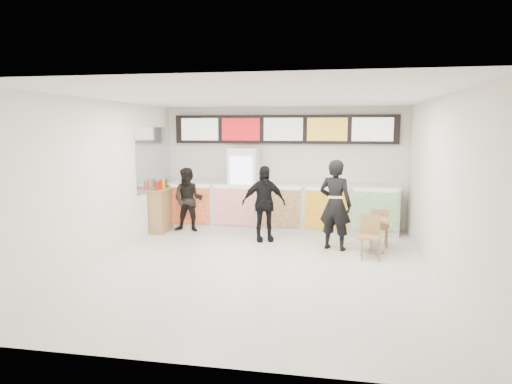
% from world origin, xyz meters
% --- Properties ---
extents(floor, '(7.00, 7.00, 0.00)m').
position_xyz_m(floor, '(0.00, 0.00, 0.00)').
color(floor, beige).
rests_on(floor, ground).
extents(ceiling, '(7.00, 7.00, 0.00)m').
position_xyz_m(ceiling, '(0.00, 0.00, 3.00)').
color(ceiling, white).
rests_on(ceiling, wall_back).
extents(wall_back, '(6.00, 0.00, 6.00)m').
position_xyz_m(wall_back, '(0.00, 3.50, 1.50)').
color(wall_back, silver).
rests_on(wall_back, floor).
extents(wall_left, '(0.00, 7.00, 7.00)m').
position_xyz_m(wall_left, '(-3.00, 0.00, 1.50)').
color(wall_left, silver).
rests_on(wall_left, floor).
extents(wall_right, '(0.00, 7.00, 7.00)m').
position_xyz_m(wall_right, '(3.00, 0.00, 1.50)').
color(wall_right, silver).
rests_on(wall_right, floor).
extents(service_counter, '(5.56, 0.77, 1.14)m').
position_xyz_m(service_counter, '(0.00, 3.09, 0.57)').
color(service_counter, silver).
rests_on(service_counter, floor).
extents(menu_board, '(5.50, 0.14, 0.70)m').
position_xyz_m(menu_board, '(0.00, 3.41, 2.45)').
color(menu_board, black).
rests_on(menu_board, wall_back).
extents(drinks_fridge, '(0.70, 0.67, 2.00)m').
position_xyz_m(drinks_fridge, '(-0.93, 3.11, 1.00)').
color(drinks_fridge, white).
rests_on(drinks_fridge, floor).
extents(mirror_panel, '(0.01, 2.00, 1.50)m').
position_xyz_m(mirror_panel, '(-2.99, 2.45, 1.75)').
color(mirror_panel, '#B2B7BF').
rests_on(mirror_panel, wall_left).
extents(customer_main, '(0.79, 0.64, 1.86)m').
position_xyz_m(customer_main, '(1.31, 1.49, 0.93)').
color(customer_main, black).
rests_on(customer_main, floor).
extents(customer_left, '(0.75, 0.59, 1.54)m').
position_xyz_m(customer_left, '(-2.18, 2.55, 0.77)').
color(customer_left, black).
rests_on(customer_left, floor).
extents(customer_mid, '(1.06, 0.73, 1.67)m').
position_xyz_m(customer_mid, '(-0.25, 1.95, 0.84)').
color(customer_mid, black).
rests_on(customer_mid, floor).
extents(pizza_slice, '(0.36, 0.36, 0.02)m').
position_xyz_m(pizza_slice, '(1.31, 1.04, 1.16)').
color(pizza_slice, beige).
rests_on(pizza_slice, customer_main).
extents(cafe_table, '(0.71, 1.46, 0.82)m').
position_xyz_m(cafe_table, '(2.10, 1.41, 0.48)').
color(cafe_table, '#AA824D').
rests_on(cafe_table, floor).
extents(condiment_ledge, '(0.37, 0.92, 1.23)m').
position_xyz_m(condiment_ledge, '(-2.82, 2.46, 0.53)').
color(condiment_ledge, '#AA824D').
rests_on(condiment_ledge, floor).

